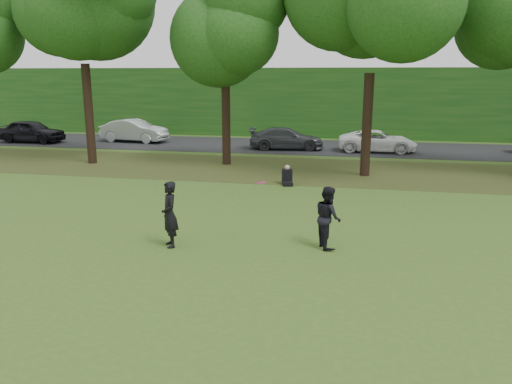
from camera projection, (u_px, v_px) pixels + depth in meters
The scene contains 10 objects.
ground at pixel (201, 268), 12.11m from camera, with size 120.00×120.00×0.00m, color #37591C.
leaf_litter at pixel (281, 169), 24.50m from camera, with size 60.00×7.00×0.01m, color #4A411A.
street at pixel (300, 146), 32.13m from camera, with size 70.00×7.00×0.02m, color black.
far_hedge at pixel (310, 102), 37.27m from camera, with size 70.00×3.00×5.00m, color #164B15.
player_left at pixel (170, 214), 13.43m from camera, with size 0.66×0.43×1.81m, color black.
player_right at pixel (328, 217), 13.38m from camera, with size 0.82×0.64×1.69m, color black.
parked_cars at pixel (262, 136), 31.53m from camera, with size 37.57×3.65×1.53m.
frisbee at pixel (261, 183), 13.00m from camera, with size 0.38×0.37×0.10m.
seated_person at pixel (287, 177), 21.15m from camera, with size 0.57×0.81×0.83m.
tree_line at pixel (276, 0), 22.69m from camera, with size 55.30×7.90×12.31m.
Camera 1 is at (3.56, -10.86, 4.61)m, focal length 35.00 mm.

